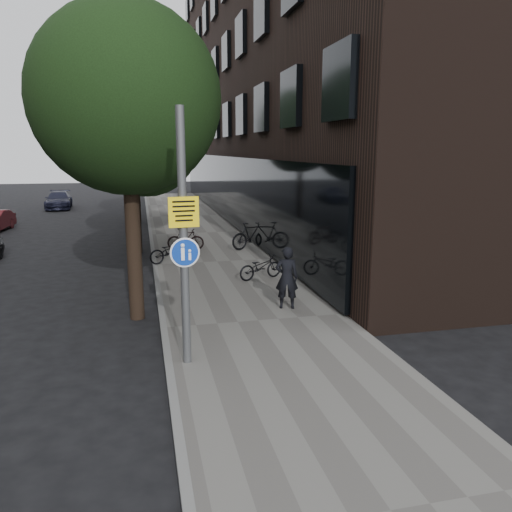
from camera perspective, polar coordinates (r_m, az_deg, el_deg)
name	(u,v)px	position (r m, az deg, el deg)	size (l,w,h in m)	color
ground	(287,389)	(9.18, 3.58, -14.92)	(120.00, 120.00, 0.00)	black
sidewalk	(217,263)	(18.48, -4.48, -0.80)	(4.50, 60.00, 0.12)	slate
curb_edge	(155,266)	(18.30, -11.47, -1.12)	(0.15, 60.00, 0.13)	slate
building_right_dark_brick	(321,67)	(32.12, 7.46, 20.62)	(12.00, 40.00, 18.00)	black
street_tree_near	(130,108)	(12.51, -14.21, 16.05)	(4.40, 4.40, 7.50)	black
street_tree_mid	(134,125)	(21.00, -13.81, 14.32)	(5.00, 5.00, 7.80)	black
street_tree_far	(135,133)	(29.99, -13.64, 13.55)	(5.00, 5.00, 7.80)	black
signpost	(184,239)	(9.30, -8.28, 1.93)	(0.56, 0.16, 4.80)	#595B5E
pedestrian	(287,278)	(12.87, 3.53, -2.48)	(0.59, 0.39, 1.63)	black
parked_bike_facade_near	(261,267)	(15.84, 0.52, -1.24)	(0.53, 1.51, 0.80)	black
parked_bike_facade_far	(251,236)	(20.67, -0.56, 2.35)	(0.52, 1.85, 1.11)	black
parked_bike_curb_near	(170,251)	(18.40, -9.76, 0.54)	(0.56, 1.61, 0.85)	black
parked_bike_curb_far	(186,239)	(20.68, -8.05, 1.93)	(0.42, 1.50, 0.90)	black
parked_car_far	(59,200)	(38.74, -21.62, 5.96)	(1.72, 4.24, 1.23)	#1A1C30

